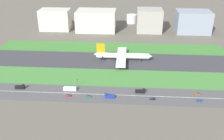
# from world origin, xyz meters

# --- Properties ---
(ground_plane) EXTENTS (800.00, 800.00, 0.00)m
(ground_plane) POSITION_xyz_m (0.00, 0.00, 0.00)
(ground_plane) COLOR #5B564C
(runway) EXTENTS (280.00, 46.00, 0.10)m
(runway) POSITION_xyz_m (0.00, 0.00, 0.05)
(runway) COLOR #38383D
(runway) RESTS_ON ground_plane
(grass_median_north) EXTENTS (280.00, 36.00, 0.10)m
(grass_median_north) POSITION_xyz_m (0.00, 41.00, 0.05)
(grass_median_north) COLOR #3D7A33
(grass_median_north) RESTS_ON ground_plane
(grass_median_south) EXTENTS (280.00, 36.00, 0.10)m
(grass_median_south) POSITION_xyz_m (0.00, -41.00, 0.05)
(grass_median_south) COLOR #427F38
(grass_median_south) RESTS_ON ground_plane
(highway) EXTENTS (280.00, 28.00, 0.10)m
(highway) POSITION_xyz_m (0.00, -73.00, 0.05)
(highway) COLOR #4C4C4F
(highway) RESTS_ON ground_plane
(highway_centerline) EXTENTS (266.00, 0.50, 0.01)m
(highway_centerline) POSITION_xyz_m (0.00, -73.00, 0.11)
(highway_centerline) COLOR silver
(highway_centerline) RESTS_ON highway
(airliner) EXTENTS (65.00, 56.00, 19.70)m
(airliner) POSITION_xyz_m (15.05, 0.00, 6.23)
(airliner) COLOR white
(airliner) RESTS_ON runway
(car_4) EXTENTS (4.40, 1.80, 2.00)m
(car_4) POSITION_xyz_m (81.57, -78.00, 0.92)
(car_4) COLOR navy
(car_4) RESTS_ON highway
(car_3) EXTENTS (4.40, 1.80, 2.00)m
(car_3) POSITION_xyz_m (-10.65, -78.00, 0.92)
(car_3) COLOR #19662D
(car_3) RESTS_ON highway
(truck_1) EXTENTS (8.40, 2.50, 4.00)m
(truck_1) POSITION_xyz_m (33.54, -68.00, 1.67)
(truck_1) COLOR black
(truck_1) RESTS_ON highway
(bus_0) EXTENTS (11.60, 2.50, 3.50)m
(bus_0) POSITION_xyz_m (-28.48, -68.00, 1.82)
(bus_0) COLOR silver
(bus_0) RESTS_ON highway
(car_5) EXTENTS (4.40, 1.80, 2.00)m
(car_5) POSITION_xyz_m (82.63, -68.00, 0.92)
(car_5) COLOR brown
(car_5) RESTS_ON highway
(car_0) EXTENTS (4.40, 1.80, 2.00)m
(car_0) POSITION_xyz_m (-27.67, -78.00, 0.92)
(car_0) COLOR #B2191E
(car_0) RESTS_ON highway
(car_1) EXTENTS (4.40, 1.80, 2.00)m
(car_1) POSITION_xyz_m (43.09, -78.00, 0.92)
(car_1) COLOR black
(car_1) RESTS_ON highway
(truck_0) EXTENTS (8.40, 2.50, 4.00)m
(truck_0) POSITION_xyz_m (-73.65, -68.00, 1.67)
(truck_0) COLOR black
(truck_0) RESTS_ON highway
(truck_2) EXTENTS (8.40, 2.50, 4.00)m
(truck_2) POSITION_xyz_m (7.33, -78.00, 1.67)
(truck_2) COLOR navy
(truck_2) RESTS_ON highway
(traffic_light) EXTENTS (0.36, 0.50, 7.20)m
(traffic_light) POSITION_xyz_m (-23.18, -60.01, 4.29)
(traffic_light) COLOR #4C4C51
(traffic_light) RESTS_ON highway
(terminal_building) EXTENTS (45.03, 27.65, 30.80)m
(terminal_building) POSITION_xyz_m (-90.00, 114.00, 15.40)
(terminal_building) COLOR beige
(terminal_building) RESTS_ON ground_plane
(hangar_building) EXTENTS (58.01, 39.32, 30.24)m
(hangar_building) POSITION_xyz_m (-27.34, 114.00, 15.12)
(hangar_building) COLOR beige
(hangar_building) RESTS_ON ground_plane
(office_tower) EXTENTS (36.61, 31.90, 33.40)m
(office_tower) POSITION_xyz_m (52.07, 114.00, 16.70)
(office_tower) COLOR #9E998E
(office_tower) RESTS_ON ground_plane
(cargo_warehouse) EXTENTS (48.72, 35.08, 31.62)m
(cargo_warehouse) POSITION_xyz_m (115.91, 114.00, 15.81)
(cargo_warehouse) COLOR gray
(cargo_warehouse) RESTS_ON ground_plane
(fuel_tank_west) EXTENTS (16.59, 16.59, 14.07)m
(fuel_tank_west) POSITION_xyz_m (26.25, 159.00, 7.04)
(fuel_tank_west) COLOR silver
(fuel_tank_west) RESTS_ON ground_plane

